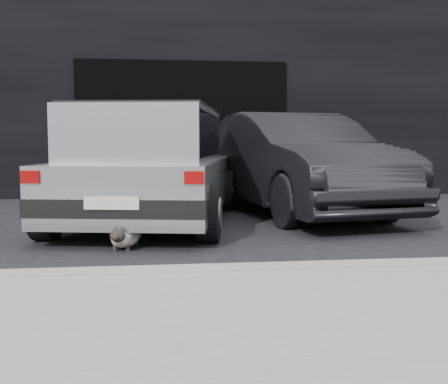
{
  "coord_description": "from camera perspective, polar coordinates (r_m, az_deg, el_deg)",
  "views": [
    {
      "loc": [
        0.46,
        -6.81,
        1.09
      ],
      "look_at": [
        1.14,
        -1.28,
        0.58
      ],
      "focal_mm": 45.0,
      "sensor_mm": 36.0,
      "label": 1
    }
  ],
  "objects": [
    {
      "name": "cat_white",
      "position": [
        6.45,
        -9.73,
        -3.03
      ],
      "size": [
        0.67,
        0.43,
        0.35
      ],
      "rotation": [
        0.0,
        0.0,
        -1.15
      ],
      "color": "silver",
      "rests_on": "ground"
    },
    {
      "name": "silver_hatchback",
      "position": [
        7.42,
        -7.44,
        3.2
      ],
      "size": [
        2.64,
        4.4,
        1.52
      ],
      "rotation": [
        0.0,
        0.0,
        -0.19
      ],
      "color": "#A6A8AA",
      "rests_on": "ground"
    },
    {
      "name": "curb",
      "position": [
        4.37,
        0.25,
        -8.35
      ],
      "size": [
        18.0,
        0.25,
        0.12
      ],
      "primitive_type": "cube",
      "color": "gray",
      "rests_on": "ground"
    },
    {
      "name": "ground",
      "position": [
        6.91,
        -10.82,
        -3.9
      ],
      "size": [
        80.0,
        80.0,
        0.0
      ],
      "primitive_type": "plane",
      "color": "black",
      "rests_on": "ground"
    },
    {
      "name": "second_car",
      "position": [
        8.42,
        7.21,
        2.91
      ],
      "size": [
        2.38,
        4.78,
        1.5
      ],
      "primitive_type": "imported",
      "rotation": [
        0.0,
        0.0,
        0.18
      ],
      "color": "black",
      "rests_on": "ground"
    },
    {
      "name": "building_facade",
      "position": [
        12.9,
        -4.73,
        11.5
      ],
      "size": [
        34.0,
        4.0,
        5.0
      ],
      "primitive_type": "cube",
      "color": "black",
      "rests_on": "ground"
    },
    {
      "name": "garage_opening",
      "position": [
        10.82,
        -4.24,
        6.34
      ],
      "size": [
        4.0,
        0.1,
        2.6
      ],
      "primitive_type": "cube",
      "color": "black",
      "rests_on": "ground"
    },
    {
      "name": "cat_siamese",
      "position": [
        5.74,
        -10.09,
        -4.52
      ],
      "size": [
        0.38,
        0.77,
        0.27
      ],
      "rotation": [
        0.0,
        0.0,
        2.91
      ],
      "color": "beige",
      "rests_on": "ground"
    },
    {
      "name": "sidewalk",
      "position": [
        3.23,
        3.04,
        -13.39
      ],
      "size": [
        18.0,
        2.2,
        0.11
      ],
      "primitive_type": "cube",
      "color": "gray",
      "rests_on": "ground"
    }
  ]
}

